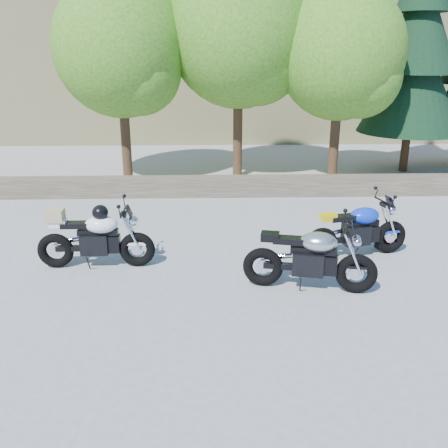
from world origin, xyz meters
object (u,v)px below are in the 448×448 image
Objects in this scene: silver_bike at (311,259)px; backpack at (383,241)px; blue_bike at (358,231)px; white_bike at (95,237)px.

silver_bike is 6.60× the size of backpack.
blue_bike is 0.83m from backpack.
blue_bike is (4.81, 0.34, -0.06)m from white_bike.
blue_bike is 6.33× the size of backpack.
silver_bike is 1.76m from blue_bike.
white_bike is (-3.66, 1.00, 0.04)m from silver_bike.
silver_bike is 3.79m from white_bike.
silver_bike reaches higher than backpack.
silver_bike is 1.03× the size of white_bike.
white_bike reaches higher than backpack.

